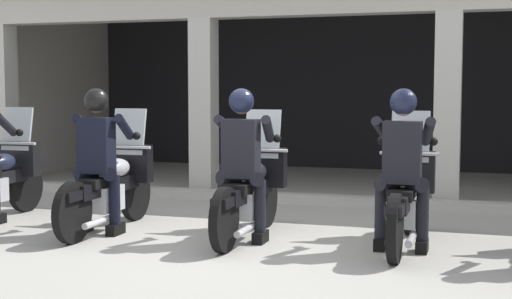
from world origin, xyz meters
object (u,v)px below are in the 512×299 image
object	(u,v)px
police_officer_center	(242,151)
motorcycle_right	(405,196)
police_officer_left	(98,148)
motorcycle_left	(112,185)
motorcycle_center	(251,190)
police_officer_right	(403,155)

from	to	relation	value
police_officer_center	motorcycle_right	world-z (taller)	police_officer_center
police_officer_left	motorcycle_right	xyz separation A→B (m)	(3.24, 0.42, -0.44)
motorcycle_left	motorcycle_center	bearing A→B (deg)	0.71
motorcycle_center	police_officer_right	world-z (taller)	police_officer_right
motorcycle_center	police_officer_center	xyz separation A→B (m)	(-0.00, -0.28, 0.44)
motorcycle_center	motorcycle_right	xyz separation A→B (m)	(1.62, 0.06, 0.00)
police_officer_left	police_officer_right	size ratio (longest dim) A/B	1.00
motorcycle_center	police_officer_center	bearing A→B (deg)	-98.87
motorcycle_center	police_officer_center	size ratio (longest dim) A/B	1.29
motorcycle_center	motorcycle_right	distance (m)	1.62
police_officer_center	police_officer_right	world-z (taller)	same
motorcycle_right	police_officer_right	distance (m)	0.52
police_officer_left	police_officer_center	world-z (taller)	same
motorcycle_left	police_officer_center	distance (m)	1.69
motorcycle_left	police_officer_left	bearing A→B (deg)	-92.23
police_officer_right	police_officer_center	bearing A→B (deg)	-177.08
police_officer_center	motorcycle_right	xyz separation A→B (m)	(1.62, 0.34, -0.44)
motorcycle_left	police_officer_left	xyz separation A→B (m)	(-0.00, -0.28, 0.44)
motorcycle_right	police_officer_right	size ratio (longest dim) A/B	1.29
motorcycle_left	motorcycle_center	world-z (taller)	same
police_officer_left	motorcycle_center	xyz separation A→B (m)	(1.62, 0.36, -0.44)
police_officer_left	police_officer_center	size ratio (longest dim) A/B	1.00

